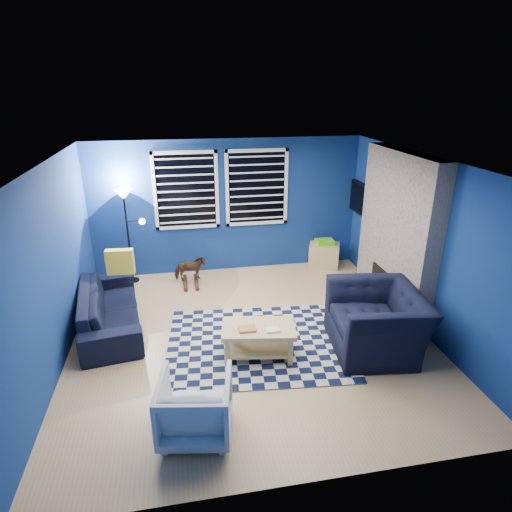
{
  "coord_description": "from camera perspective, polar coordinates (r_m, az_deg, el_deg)",
  "views": [
    {
      "loc": [
        -0.89,
        -5.22,
        3.39
      ],
      "look_at": [
        0.13,
        0.3,
        1.13
      ],
      "focal_mm": 30.0,
      "sensor_mm": 36.0,
      "label": 1
    }
  ],
  "objects": [
    {
      "name": "armchair_bent",
      "position": [
        4.66,
        -8.09,
        -19.19
      ],
      "size": [
        0.84,
        0.86,
        0.68
      ],
      "primitive_type": "imported",
      "rotation": [
        0.0,
        0.0,
        2.97
      ],
      "color": "gray",
      "rests_on": "floor"
    },
    {
      "name": "coffee_table",
      "position": [
        5.7,
        0.34,
        -10.5
      ],
      "size": [
        1.03,
        0.69,
        0.47
      ],
      "rotation": [
        0.0,
        0.0,
        -0.16
      ],
      "color": "tan",
      "rests_on": "rug"
    },
    {
      "name": "window_left",
      "position": [
        7.89,
        -9.31,
        8.57
      ],
      "size": [
        1.17,
        0.06,
        1.42
      ],
      "color": "black",
      "rests_on": "wall_back"
    },
    {
      "name": "floor",
      "position": [
        6.29,
        -0.71,
        -10.68
      ],
      "size": [
        5.0,
        5.0,
        0.0
      ],
      "primitive_type": "plane",
      "color": "tan",
      "rests_on": "ground"
    },
    {
      "name": "sofa",
      "position": [
        6.74,
        -18.95,
        -6.6
      ],
      "size": [
        2.16,
        1.09,
        0.6
      ],
      "primitive_type": "imported",
      "rotation": [
        0.0,
        0.0,
        1.71
      ],
      "color": "black",
      "rests_on": "floor"
    },
    {
      "name": "window_right",
      "position": [
        8.01,
        0.12,
        9.07
      ],
      "size": [
        1.17,
        0.06,
        1.42
      ],
      "color": "black",
      "rests_on": "wall_back"
    },
    {
      "name": "wall_right",
      "position": [
        6.58,
        21.23,
        1.44
      ],
      "size": [
        0.0,
        5.0,
        5.0
      ],
      "primitive_type": "plane",
      "rotation": [
        1.57,
        0.0,
        -1.57
      ],
      "color": "navy",
      "rests_on": "floor"
    },
    {
      "name": "armchair_big",
      "position": [
        6.05,
        15.74,
        -8.32
      ],
      "size": [
        1.42,
        1.28,
        0.84
      ],
      "primitive_type": "imported",
      "rotation": [
        0.0,
        0.0,
        -1.69
      ],
      "color": "black",
      "rests_on": "floor"
    },
    {
      "name": "tv",
      "position": [
        8.2,
        13.98,
        7.27
      ],
      "size": [
        0.07,
        1.0,
        0.58
      ],
      "color": "black",
      "rests_on": "wall_right"
    },
    {
      "name": "fireplace",
      "position": [
        6.93,
        18.1,
        2.4
      ],
      "size": [
        0.65,
        2.0,
        2.5
      ],
      "color": "gray",
      "rests_on": "floor"
    },
    {
      "name": "throw_pillow",
      "position": [
        7.02,
        -17.66,
        -0.73
      ],
      "size": [
        0.43,
        0.16,
        0.4
      ],
      "primitive_type": "cube",
      "rotation": [
        0.0,
        0.0,
        -0.08
      ],
      "color": "yellow",
      "rests_on": "sofa"
    },
    {
      "name": "ceiling",
      "position": [
        5.37,
        -0.83,
        12.41
      ],
      "size": [
        5.0,
        5.0,
        0.0
      ],
      "primitive_type": "plane",
      "rotation": [
        3.14,
        0.0,
        0.0
      ],
      "color": "white",
      "rests_on": "wall_back"
    },
    {
      "name": "rocking_horse",
      "position": [
        7.77,
        -8.79,
        -1.74
      ],
      "size": [
        0.28,
        0.56,
        0.46
      ],
      "primitive_type": "imported",
      "rotation": [
        0.0,
        0.0,
        1.62
      ],
      "color": "#4A2517",
      "rests_on": "floor"
    },
    {
      "name": "wall_back",
      "position": [
        8.06,
        -3.81,
        6.52
      ],
      "size": [
        5.0,
        0.0,
        5.0
      ],
      "primitive_type": "plane",
      "rotation": [
        1.57,
        0.0,
        0.0
      ],
      "color": "navy",
      "rests_on": "floor"
    },
    {
      "name": "cabinet",
      "position": [
        8.55,
        9.04,
        0.16
      ],
      "size": [
        0.67,
        0.56,
        0.57
      ],
      "rotation": [
        0.0,
        0.0,
        -0.37
      ],
      "color": "tan",
      "rests_on": "floor"
    },
    {
      "name": "rug",
      "position": [
        6.13,
        0.21,
        -11.51
      ],
      "size": [
        2.67,
        2.22,
        0.02
      ],
      "primitive_type": "cube",
      "rotation": [
        0.0,
        0.0,
        -0.09
      ],
      "color": "black",
      "rests_on": "floor"
    },
    {
      "name": "wall_left",
      "position": [
        5.86,
        -25.61,
        -1.72
      ],
      "size": [
        0.0,
        5.0,
        5.0
      ],
      "primitive_type": "plane",
      "rotation": [
        1.57,
        0.0,
        1.57
      ],
      "color": "navy",
      "rests_on": "floor"
    },
    {
      "name": "floor_lamp",
      "position": [
        7.78,
        -16.95,
        6.23
      ],
      "size": [
        0.47,
        0.29,
        1.72
      ],
      "color": "black",
      "rests_on": "floor"
    }
  ]
}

